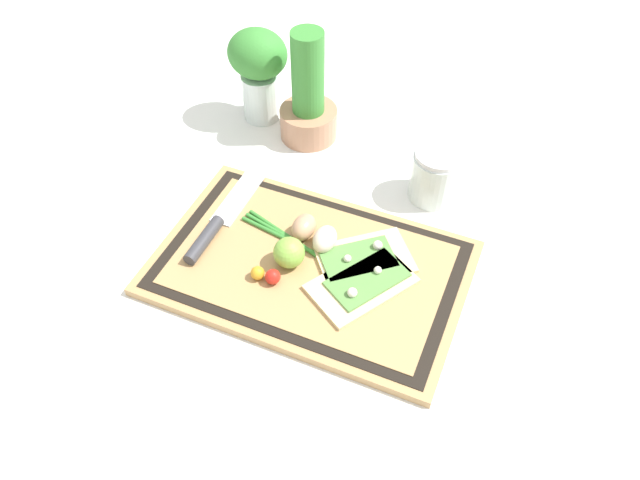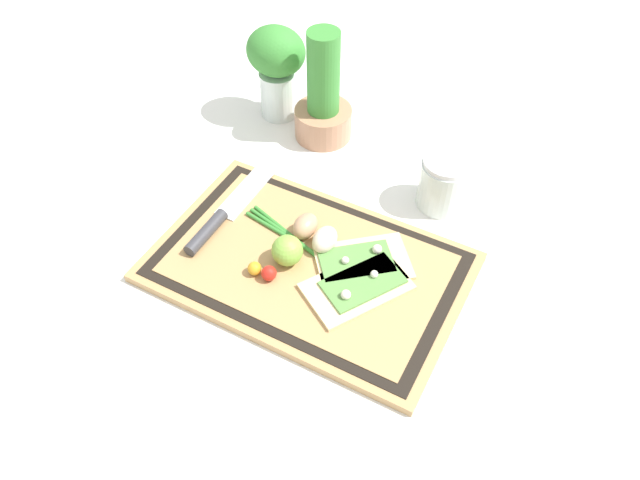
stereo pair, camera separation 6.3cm
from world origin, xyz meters
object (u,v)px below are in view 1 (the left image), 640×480
at_px(knife, 218,223).
at_px(cherry_tomato_yellow, 258,273).
at_px(egg_brown, 304,227).
at_px(egg_pink, 325,239).
at_px(pizza_slice_far, 363,258).
at_px(cherry_tomato_red, 273,277).
at_px(herb_pot, 308,102).
at_px(sauce_jar, 435,178).
at_px(lime, 289,253).
at_px(pizza_slice_near, 363,283).
at_px(herb_glass, 258,68).

distance_m(knife, cherry_tomato_yellow, 0.14).
distance_m(egg_brown, egg_pink, 0.04).
xyz_separation_m(pizza_slice_far, egg_pink, (-0.07, 0.00, 0.01)).
relative_size(cherry_tomato_red, herb_pot, 0.11).
height_order(egg_pink, sauce_jar, sauce_jar).
bearing_deg(cherry_tomato_red, lime, 80.34).
xyz_separation_m(pizza_slice_near, egg_brown, (-0.13, 0.06, 0.01)).
distance_m(pizza_slice_near, herb_glass, 0.51).
xyz_separation_m(herb_pot, sauce_jar, (0.28, -0.07, -0.04)).
bearing_deg(cherry_tomato_red, sauce_jar, 60.61).
xyz_separation_m(lime, cherry_tomato_red, (-0.01, -0.05, -0.01)).
bearing_deg(egg_brown, cherry_tomato_yellow, -104.77).
height_order(knife, egg_pink, egg_pink).
bearing_deg(cherry_tomato_red, egg_pink, 64.94).
bearing_deg(herb_glass, pizza_slice_far, -42.05).
bearing_deg(sauce_jar, pizza_slice_near, -99.03).
relative_size(pizza_slice_near, pizza_slice_far, 1.06).
height_order(egg_pink, herb_pot, herb_pot).
distance_m(egg_pink, cherry_tomato_red, 0.11).
xyz_separation_m(egg_brown, egg_pink, (0.04, -0.01, 0.00)).
bearing_deg(herb_glass, egg_pink, -48.35).
bearing_deg(knife, egg_brown, 15.13).
bearing_deg(pizza_slice_far, herb_pot, 128.01).
distance_m(knife, herb_pot, 0.32).
relative_size(pizza_slice_near, egg_pink, 3.53).
distance_m(lime, herb_glass, 0.43).
height_order(pizza_slice_far, herb_glass, herb_glass).
bearing_deg(pizza_slice_far, egg_pink, 177.45).
relative_size(egg_pink, herb_glass, 0.27).
height_order(pizza_slice_near, pizza_slice_far, same).
height_order(pizza_slice_near, herb_glass, herb_glass).
distance_m(pizza_slice_far, lime, 0.12).
relative_size(pizza_slice_far, herb_glass, 0.91).
distance_m(egg_pink, cherry_tomato_yellow, 0.13).
height_order(herb_pot, herb_glass, herb_pot).
distance_m(cherry_tomato_yellow, sauce_jar, 0.37).
height_order(pizza_slice_near, knife, pizza_slice_near).
bearing_deg(herb_glass, cherry_tomato_red, -61.14).
xyz_separation_m(pizza_slice_far, lime, (-0.11, -0.05, 0.02)).
height_order(knife, cherry_tomato_yellow, same).
bearing_deg(herb_pot, lime, -71.27).
distance_m(pizza_slice_near, knife, 0.28).
xyz_separation_m(pizza_slice_far, sauce_jar, (0.06, 0.21, 0.02)).
xyz_separation_m(egg_brown, sauce_jar, (0.17, 0.20, 0.01)).
xyz_separation_m(egg_pink, cherry_tomato_red, (-0.05, -0.10, -0.01)).
distance_m(knife, sauce_jar, 0.40).
bearing_deg(knife, cherry_tomato_yellow, -32.99).
height_order(cherry_tomato_yellow, herb_glass, herb_glass).
xyz_separation_m(cherry_tomato_yellow, herb_pot, (-0.08, 0.39, 0.05)).
distance_m(pizza_slice_far, cherry_tomato_red, 0.15).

